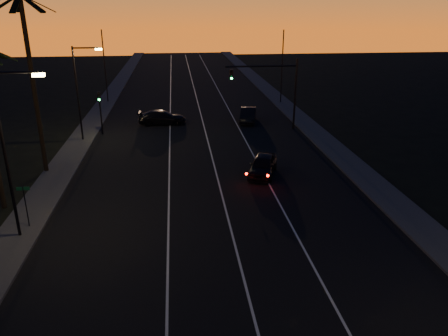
{
  "coord_description": "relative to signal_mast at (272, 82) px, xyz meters",
  "views": [
    {
      "loc": [
        -2.3,
        -1.98,
        11.91
      ],
      "look_at": [
        0.44,
        22.54,
        2.61
      ],
      "focal_mm": 35.0,
      "sensor_mm": 36.0,
      "label": 1
    }
  ],
  "objects": [
    {
      "name": "road",
      "position": [
        -7.14,
        -9.99,
        -4.78
      ],
      "size": [
        20.0,
        170.0,
        0.01
      ],
      "primitive_type": "cube",
      "color": "black",
      "rests_on": "ground"
    },
    {
      "name": "sidewalk_left",
      "position": [
        -18.34,
        -9.99,
        -4.7
      ],
      "size": [
        2.4,
        170.0,
        0.16
      ],
      "primitive_type": "cube",
      "color": "#323230",
      "rests_on": "ground"
    },
    {
      "name": "sidewalk_right",
      "position": [
        4.06,
        -9.99,
        -4.7
      ],
      "size": [
        2.4,
        170.0,
        0.16
      ],
      "primitive_type": "cube",
      "color": "#323230",
      "rests_on": "ground"
    },
    {
      "name": "lane_stripe_left",
      "position": [
        -10.14,
        -9.99,
        -4.76
      ],
      "size": [
        0.12,
        160.0,
        0.01
      ],
      "primitive_type": "cube",
      "color": "silver",
      "rests_on": "road"
    },
    {
      "name": "lane_stripe_mid",
      "position": [
        -6.64,
        -9.99,
        -4.76
      ],
      "size": [
        0.12,
        160.0,
        0.01
      ],
      "primitive_type": "cube",
      "color": "silver",
      "rests_on": "road"
    },
    {
      "name": "lane_stripe_right",
      "position": [
        -3.14,
        -9.99,
        -4.76
      ],
      "size": [
        0.12,
        160.0,
        0.01
      ],
      "primitive_type": "cube",
      "color": "silver",
      "rests_on": "road"
    },
    {
      "name": "palm_far",
      "position": [
        -19.34,
        -9.99,
        2.83
      ],
      "size": [
        4.25,
        4.16,
        12.53
      ],
      "color": "black",
      "rests_on": "ground"
    },
    {
      "name": "streetlight_left_near",
      "position": [
        -17.84,
        -19.99,
        0.54
      ],
      "size": [
        2.55,
        0.26,
        9.0
      ],
      "color": "black",
      "rests_on": "ground"
    },
    {
      "name": "streetlight_left_far",
      "position": [
        -17.82,
        -1.99,
        0.28
      ],
      "size": [
        2.55,
        0.26,
        8.5
      ],
      "color": "black",
      "rests_on": "ground"
    },
    {
      "name": "street_sign",
      "position": [
        -17.94,
        -18.99,
        -3.13
      ],
      "size": [
        0.7,
        0.06,
        2.6
      ],
      "color": "black",
      "rests_on": "ground"
    },
    {
      "name": "signal_mast",
      "position": [
        0.0,
        0.0,
        0.0
      ],
      "size": [
        7.1,
        0.41,
        7.0
      ],
      "color": "black",
      "rests_on": "ground"
    },
    {
      "name": "signal_post",
      "position": [
        -16.64,
        -0.01,
        -1.89
      ],
      "size": [
        0.28,
        0.37,
        4.2
      ],
      "color": "black",
      "rests_on": "ground"
    },
    {
      "name": "far_pole_left",
      "position": [
        -18.14,
        15.01,
        -0.28
      ],
      "size": [
        0.14,
        0.14,
        9.0
      ],
      "primitive_type": "cylinder",
      "color": "black",
      "rests_on": "ground"
    },
    {
      "name": "far_pole_right",
      "position": [
        3.86,
        12.01,
        -0.28
      ],
      "size": [
        0.14,
        0.14,
        9.0
      ],
      "primitive_type": "cylinder",
      "color": "black",
      "rests_on": "ground"
    },
    {
      "name": "lead_car",
      "position": [
        -3.23,
        -12.28,
        -4.03
      ],
      "size": [
        3.23,
        5.1,
        1.48
      ],
      "color": "black",
      "rests_on": "road"
    },
    {
      "name": "right_car",
      "position": [
        -1.79,
        3.22,
        -4.03
      ],
      "size": [
        2.51,
        4.7,
        1.47
      ],
      "color": "black",
      "rests_on": "road"
    },
    {
      "name": "cross_car",
      "position": [
        -10.94,
        3.26,
        -4.05
      ],
      "size": [
        5.03,
        2.12,
        1.45
      ],
      "color": "black",
      "rests_on": "road"
    }
  ]
}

